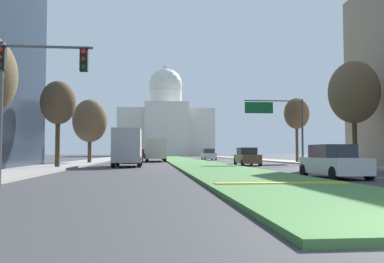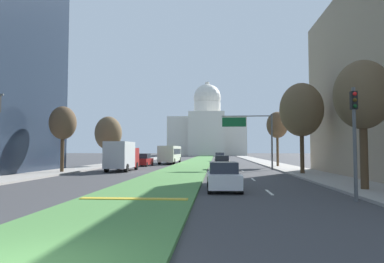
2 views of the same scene
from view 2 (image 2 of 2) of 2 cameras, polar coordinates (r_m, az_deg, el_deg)
ground_plane at (r=73.31m, az=1.25°, el=-4.94°), size 296.56×296.56×0.00m
grass_median at (r=66.58m, az=0.96°, el=-5.07°), size 5.36×121.32×0.14m
median_curb_nose at (r=15.45m, az=-9.82°, el=-11.18°), size 4.83×0.50×0.04m
lane_dashes_right at (r=43.92m, az=7.95°, el=-6.13°), size 0.16×56.92×0.01m
sidewalk_left at (r=61.88m, az=-11.04°, el=-5.15°), size 4.00×121.32×0.15m
sidewalk_right at (r=60.39m, az=12.54°, el=-5.19°), size 4.00×121.32×0.15m
capitol_building at (r=140.00m, az=2.60°, el=0.23°), size 31.34×23.71×30.88m
traffic_light_near_right at (r=16.98m, az=25.89°, el=0.49°), size 0.28×0.35×5.20m
overhead_guide_sign at (r=39.90m, az=10.23°, el=0.28°), size 5.94×0.20×6.50m
street_tree_right_near at (r=21.44m, az=26.96°, el=5.44°), size 3.15×3.15×7.43m
street_tree_left_mid at (r=36.32m, az=-21.09°, el=1.29°), size 2.68×2.68×6.73m
street_tree_right_mid at (r=33.48m, az=18.09°, el=3.49°), size 4.06×4.06×8.67m
street_tree_left_far at (r=48.08m, az=-14.03°, el=-0.29°), size 3.71×3.71×6.98m
street_tree_right_far at (r=46.93m, az=14.28°, el=1.03°), size 2.86×2.86×7.49m
sedan_lead_stopped at (r=19.62m, az=5.37°, el=-7.71°), size 2.00×4.17×1.62m
sedan_midblock at (r=38.59m, az=5.14°, el=-5.40°), size 1.92×4.54×1.68m
sedan_distant at (r=48.66m, az=-8.17°, el=-4.86°), size 1.99×4.40×1.80m
sedan_far_horizon at (r=64.64m, az=4.72°, el=-4.44°), size 1.95×4.31×1.80m
sedan_very_far at (r=80.62m, az=-3.41°, el=-4.18°), size 2.00×4.16×1.80m
box_truck_delivery at (r=37.75m, az=-11.82°, el=-4.06°), size 2.40×6.40×3.20m
city_bus at (r=56.85m, az=-3.73°, el=-3.68°), size 2.62×11.00×2.95m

